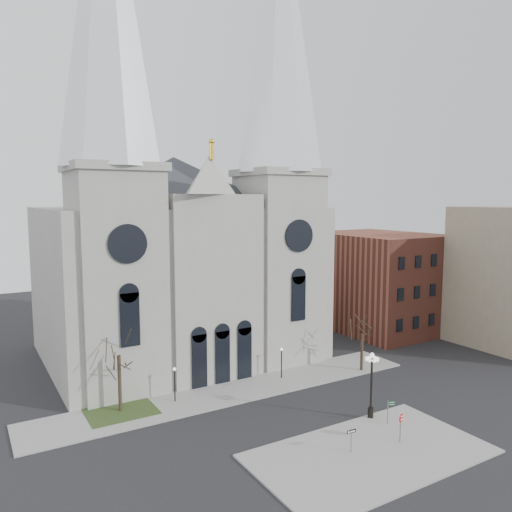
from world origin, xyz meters
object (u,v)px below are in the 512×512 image
street_name_sign (389,410)px  globe_lamp (372,377)px  one_way_sign (351,436)px  stop_sign (401,421)px

street_name_sign → globe_lamp: bearing=130.0°
globe_lamp → one_way_sign: globe_lamp is taller
stop_sign → one_way_sign: bearing=173.6°
stop_sign → one_way_sign: (-4.32, 0.80, -0.45)m
stop_sign → globe_lamp: 5.01m
stop_sign → one_way_sign: 4.41m
stop_sign → globe_lamp: (1.18, 4.48, 1.90)m
street_name_sign → one_way_sign: bearing=-136.4°
globe_lamp → street_name_sign: globe_lamp is taller
stop_sign → one_way_sign: stop_sign is taller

